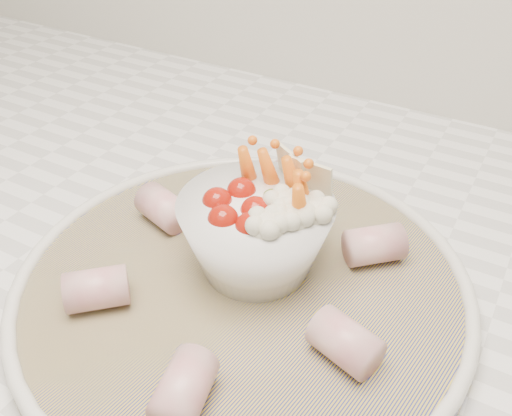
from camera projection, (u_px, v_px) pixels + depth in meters
The scene contains 3 objects.
serving_platter at pixel (242, 284), 0.48m from camera, with size 0.44×0.44×0.02m.
veggie_bowl at pixel (259, 230), 0.47m from camera, with size 0.13×0.13×0.10m.
cured_meat_rolls at pixel (242, 266), 0.47m from camera, with size 0.27×0.30×0.03m.
Camera 1 is at (0.10, 1.04, 1.27)m, focal length 40.00 mm.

